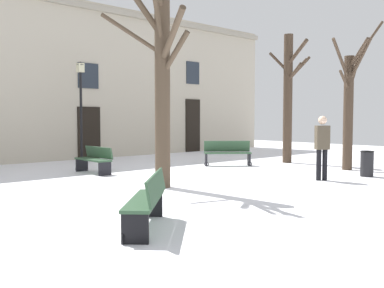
# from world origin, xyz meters

# --- Properties ---
(ground_plane) EXTENTS (35.50, 35.50, 0.00)m
(ground_plane) POSITION_xyz_m (0.00, 0.00, 0.00)
(ground_plane) COLOR white
(building_facade) EXTENTS (22.19, 0.60, 6.80)m
(building_facade) POSITION_xyz_m (-0.01, 8.55, 3.46)
(building_facade) COLOR #BCB29E
(building_facade) RESTS_ON ground
(tree_center) EXTENTS (1.31, 1.81, 5.07)m
(tree_center) POSITION_xyz_m (5.05, 1.58, 2.69)
(tree_center) COLOR #423326
(tree_center) RESTS_ON ground
(tree_near_facade) EXTENTS (2.13, 1.18, 5.00)m
(tree_near_facade) POSITION_xyz_m (4.57, -1.26, 2.27)
(tree_near_facade) COLOR #423326
(tree_near_facade) RESTS_ON ground
(tree_foreground) EXTENTS (1.40, 2.54, 5.12)m
(tree_foreground) POSITION_xyz_m (-2.51, 0.02, 2.78)
(tree_foreground) COLOR #4C3D2D
(tree_foreground) RESTS_ON ground
(streetlamp) EXTENTS (0.30, 0.30, 4.01)m
(streetlamp) POSITION_xyz_m (-1.08, 7.08, 2.44)
(streetlamp) COLOR black
(streetlamp) RESTS_ON ground
(litter_bin) EXTENTS (0.41, 0.41, 0.78)m
(litter_bin) POSITION_xyz_m (3.44, -2.48, 0.40)
(litter_bin) COLOR black
(litter_bin) RESTS_ON ground
(bench_by_litter_bin) EXTENTS (1.65, 1.45, 0.93)m
(bench_by_litter_bin) POSITION_xyz_m (2.48, 2.45, 0.48)
(bench_by_litter_bin) COLOR #2D4C33
(bench_by_litter_bin) RESTS_ON ground
(bench_near_lamp) EXTENTS (0.52, 1.68, 0.86)m
(bench_near_lamp) POSITION_xyz_m (-2.36, 3.77, 0.44)
(bench_near_lamp) COLOR #2D4C33
(bench_near_lamp) RESTS_ON ground
(bench_back_to_back_right) EXTENTS (1.61, 1.64, 0.90)m
(bench_back_to_back_right) POSITION_xyz_m (-5.23, -3.10, 0.47)
(bench_back_to_back_right) COLOR #2D4C33
(bench_back_to_back_right) RESTS_ON ground
(person_near_bench) EXTENTS (0.44, 0.40, 1.84)m
(person_near_bench) POSITION_xyz_m (1.68, -2.01, 1.04)
(person_near_bench) COLOR black
(person_near_bench) RESTS_ON ground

